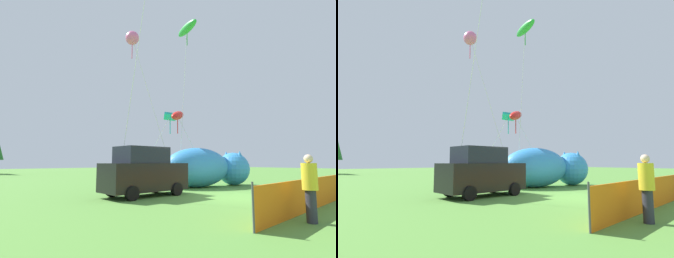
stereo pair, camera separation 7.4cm
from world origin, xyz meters
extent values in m
plane|color=#548C38|center=(0.00, 0.00, 0.00)|extent=(120.00, 120.00, 0.00)
cube|color=black|center=(-2.98, 2.95, 0.90)|extent=(4.17, 1.74, 1.28)
cube|color=#1E232D|center=(-3.19, 2.95, 1.92)|extent=(2.30, 1.58, 0.77)
cylinder|color=black|center=(-1.71, 3.79, 0.30)|extent=(0.61, 0.24, 0.61)
cylinder|color=black|center=(-1.69, 2.14, 0.30)|extent=(0.61, 0.24, 0.61)
cylinder|color=black|center=(-4.28, 3.76, 0.30)|extent=(0.61, 0.24, 0.61)
cylinder|color=black|center=(-4.26, 2.11, 0.30)|extent=(0.61, 0.24, 0.61)
cube|color=#267F33|center=(4.46, -1.05, 0.40)|extent=(0.66, 0.66, 0.03)
cube|color=#267F33|center=(4.55, -1.27, 0.63)|extent=(0.45, 0.22, 0.45)
cylinder|color=#A5A5AD|center=(4.18, -0.94, 0.20)|extent=(0.02, 0.02, 0.40)
cylinder|color=#A5A5AD|center=(4.57, -0.77, 0.20)|extent=(0.02, 0.02, 0.40)
cylinder|color=#A5A5AD|center=(4.35, -1.33, 0.20)|extent=(0.02, 0.02, 0.40)
cylinder|color=#A5A5AD|center=(4.74, -1.16, 0.20)|extent=(0.02, 0.02, 0.40)
ellipsoid|color=#338CD8|center=(2.04, 4.20, 1.24)|extent=(5.05, 3.33, 2.48)
ellipsoid|color=white|center=(2.04, 4.20, 0.68)|extent=(3.28, 2.40, 1.12)
sphere|color=#338CD8|center=(5.06, 3.61, 1.12)|extent=(2.23, 2.23, 2.23)
cone|color=#338CD8|center=(5.06, 4.17, 2.01)|extent=(0.62, 0.62, 0.67)
cone|color=#338CD8|center=(5.06, 3.05, 2.01)|extent=(0.62, 0.62, 0.67)
cube|color=orange|center=(0.05, -3.54, 0.52)|extent=(9.93, 0.70, 1.04)
cylinder|color=#4C4C51|center=(-4.92, -3.87, 0.57)|extent=(0.05, 0.05, 1.15)
cylinder|color=#2D2D38|center=(-2.89, -4.36, 0.43)|extent=(0.27, 0.27, 0.86)
cylinder|color=yellow|center=(-2.89, -4.36, 1.21)|extent=(0.39, 0.39, 0.71)
sphere|color=beige|center=(-2.89, -4.36, 1.69)|extent=(0.23, 0.23, 0.23)
cylinder|color=silver|center=(2.45, 5.86, 5.71)|extent=(0.51, 0.46, 11.42)
ellipsoid|color=green|center=(2.69, 5.65, 11.42)|extent=(1.69, 3.04, 0.92)
cylinder|color=green|center=(2.69, 5.65, 10.72)|extent=(0.06, 0.06, 1.20)
cylinder|color=silver|center=(-3.93, 2.65, 5.35)|extent=(0.30, 2.06, 10.71)
cylinder|color=silver|center=(-1.37, 4.39, 4.53)|extent=(1.58, 2.36, 9.07)
sphere|color=pink|center=(-2.14, 5.56, 9.07)|extent=(0.82, 0.82, 0.82)
cylinder|color=pink|center=(-2.14, 5.56, 8.37)|extent=(0.06, 0.06, 1.20)
cylinder|color=silver|center=(2.94, 5.31, 2.45)|extent=(1.43, 1.86, 4.90)
ellipsoid|color=red|center=(2.24, 6.22, 4.89)|extent=(2.54, 2.01, 1.31)
cylinder|color=red|center=(2.24, 6.22, 4.19)|extent=(0.06, 0.06, 1.20)
cylinder|color=silver|center=(1.38, 7.99, 2.47)|extent=(1.84, 1.87, 4.94)
cube|color=#19B2B2|center=(2.28, 7.07, 4.93)|extent=(1.25, 1.27, 0.56)
cylinder|color=#19B2B2|center=(2.28, 7.07, 4.23)|extent=(0.06, 0.06, 1.20)
camera|label=1|loc=(-10.43, -7.22, 1.61)|focal=28.00mm
camera|label=2|loc=(-10.38, -7.27, 1.61)|focal=28.00mm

